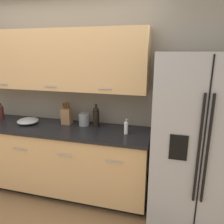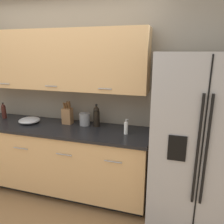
{
  "view_description": "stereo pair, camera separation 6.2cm",
  "coord_description": "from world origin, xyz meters",
  "px_view_note": "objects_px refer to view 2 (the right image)",
  "views": [
    {
      "loc": [
        1.32,
        -1.35,
        1.86
      ],
      "look_at": [
        0.68,
        1.04,
        1.18
      ],
      "focal_mm": 35.0,
      "sensor_mm": 36.0,
      "label": 1
    },
    {
      "loc": [
        1.38,
        -1.33,
        1.86
      ],
      "look_at": [
        0.68,
        1.04,
        1.18
      ],
      "focal_mm": 35.0,
      "sensor_mm": 36.0,
      "label": 2
    }
  ],
  "objects_px": {
    "mixing_bowl": "(29,120)",
    "steel_canister": "(85,119)",
    "oil_bottle": "(4,111)",
    "soap_dispenser": "(126,128)",
    "refrigerator": "(197,143)",
    "knife_block": "(67,115)",
    "wine_bottle": "(97,116)"
  },
  "relations": [
    {
      "from": "wine_bottle",
      "to": "steel_canister",
      "type": "height_order",
      "value": "wine_bottle"
    },
    {
      "from": "oil_bottle",
      "to": "mixing_bowl",
      "type": "bearing_deg",
      "value": -9.91
    },
    {
      "from": "knife_block",
      "to": "mixing_bowl",
      "type": "relative_size",
      "value": 1.1
    },
    {
      "from": "mixing_bowl",
      "to": "steel_canister",
      "type": "bearing_deg",
      "value": 10.16
    },
    {
      "from": "soap_dispenser",
      "to": "mixing_bowl",
      "type": "height_order",
      "value": "soap_dispenser"
    },
    {
      "from": "refrigerator",
      "to": "mixing_bowl",
      "type": "distance_m",
      "value": 2.13
    },
    {
      "from": "refrigerator",
      "to": "oil_bottle",
      "type": "xyz_separation_m",
      "value": [
        -2.62,
        0.18,
        0.1
      ]
    },
    {
      "from": "refrigerator",
      "to": "soap_dispenser",
      "type": "xyz_separation_m",
      "value": [
        -0.78,
        0.06,
        0.07
      ]
    },
    {
      "from": "wine_bottle",
      "to": "refrigerator",
      "type": "bearing_deg",
      "value": -10.53
    },
    {
      "from": "wine_bottle",
      "to": "oil_bottle",
      "type": "bearing_deg",
      "value": -178.17
    },
    {
      "from": "soap_dispenser",
      "to": "oil_bottle",
      "type": "bearing_deg",
      "value": 176.43
    },
    {
      "from": "knife_block",
      "to": "soap_dispenser",
      "type": "bearing_deg",
      "value": -10.51
    },
    {
      "from": "wine_bottle",
      "to": "steel_canister",
      "type": "relative_size",
      "value": 1.68
    },
    {
      "from": "knife_block",
      "to": "steel_canister",
      "type": "xyz_separation_m",
      "value": [
        0.24,
        0.01,
        -0.04
      ]
    },
    {
      "from": "refrigerator",
      "to": "oil_bottle",
      "type": "relative_size",
      "value": 8.06
    },
    {
      "from": "refrigerator",
      "to": "knife_block",
      "type": "distance_m",
      "value": 1.64
    },
    {
      "from": "soap_dispenser",
      "to": "oil_bottle",
      "type": "xyz_separation_m",
      "value": [
        -1.84,
        0.11,
        0.03
      ]
    },
    {
      "from": "wine_bottle",
      "to": "soap_dispenser",
      "type": "relative_size",
      "value": 1.59
    },
    {
      "from": "knife_block",
      "to": "soap_dispenser",
      "type": "height_order",
      "value": "knife_block"
    },
    {
      "from": "oil_bottle",
      "to": "soap_dispenser",
      "type": "bearing_deg",
      "value": -3.57
    },
    {
      "from": "knife_block",
      "to": "steel_canister",
      "type": "bearing_deg",
      "value": 2.12
    },
    {
      "from": "steel_canister",
      "to": "mixing_bowl",
      "type": "bearing_deg",
      "value": -169.84
    },
    {
      "from": "wine_bottle",
      "to": "soap_dispenser",
      "type": "distance_m",
      "value": 0.46
    },
    {
      "from": "soap_dispenser",
      "to": "knife_block",
      "type": "bearing_deg",
      "value": 169.49
    },
    {
      "from": "steel_canister",
      "to": "knife_block",
      "type": "bearing_deg",
      "value": -177.88
    },
    {
      "from": "wine_bottle",
      "to": "steel_canister",
      "type": "bearing_deg",
      "value": 178.5
    },
    {
      "from": "refrigerator",
      "to": "steel_canister",
      "type": "xyz_separation_m",
      "value": [
        -1.38,
        0.23,
        0.08
      ]
    },
    {
      "from": "refrigerator",
      "to": "knife_block",
      "type": "relative_size",
      "value": 6.07
    },
    {
      "from": "refrigerator",
      "to": "wine_bottle",
      "type": "bearing_deg",
      "value": 169.47
    },
    {
      "from": "wine_bottle",
      "to": "oil_bottle",
      "type": "xyz_separation_m",
      "value": [
        -1.41,
        -0.05,
        -0.03
      ]
    },
    {
      "from": "oil_bottle",
      "to": "steel_canister",
      "type": "xyz_separation_m",
      "value": [
        1.24,
        0.05,
        -0.03
      ]
    },
    {
      "from": "oil_bottle",
      "to": "steel_canister",
      "type": "distance_m",
      "value": 1.24
    }
  ]
}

